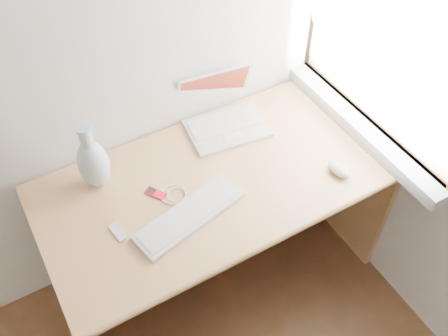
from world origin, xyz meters
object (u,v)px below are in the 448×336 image
laptop (222,115)px  external_keyboard (190,215)px  vase (93,162)px  desk (208,197)px

laptop → external_keyboard: 0.53m
laptop → external_keyboard: (-0.36, -0.38, -0.04)m
laptop → external_keyboard: size_ratio=0.78×
vase → laptop: bearing=5.4°
external_keyboard → vase: vase is taller
laptop → desk: bearing=-127.1°
desk → external_keyboard: (-0.19, -0.21, 0.23)m
desk → laptop: 0.37m
desk → laptop: (0.17, 0.18, 0.27)m
desk → external_keyboard: bearing=-132.0°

